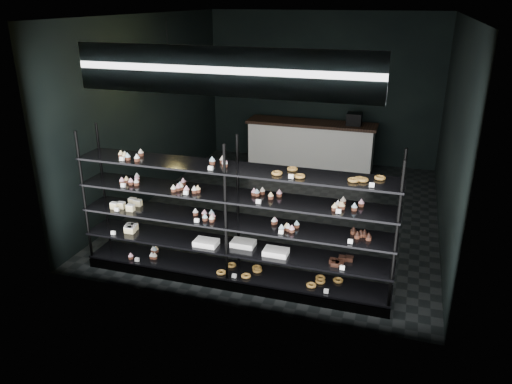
# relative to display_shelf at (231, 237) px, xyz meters

# --- Properties ---
(room) EXTENTS (5.01, 6.01, 3.20)m
(room) POSITION_rel_display_shelf_xyz_m (0.12, 2.45, 0.97)
(room) COLOR black
(room) RESTS_ON ground
(display_shelf) EXTENTS (4.00, 0.50, 1.91)m
(display_shelf) POSITION_rel_display_shelf_xyz_m (0.00, 0.00, 0.00)
(display_shelf) COLOR black
(display_shelf) RESTS_ON room
(signage) EXTENTS (3.30, 0.05, 0.50)m
(signage) POSITION_rel_display_shelf_xyz_m (0.12, -0.48, 2.12)
(signage) COLOR #0E0E46
(signage) RESTS_ON room
(pendant_lamp) EXTENTS (0.28, 0.28, 0.87)m
(pendant_lamp) POSITION_rel_display_shelf_xyz_m (-1.51, 1.55, 1.82)
(pendant_lamp) COLOR black
(pendant_lamp) RESTS_ON room
(service_counter) EXTENTS (2.74, 0.65, 1.23)m
(service_counter) POSITION_rel_display_shelf_xyz_m (0.02, 4.95, -0.13)
(service_counter) COLOR silver
(service_counter) RESTS_ON room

